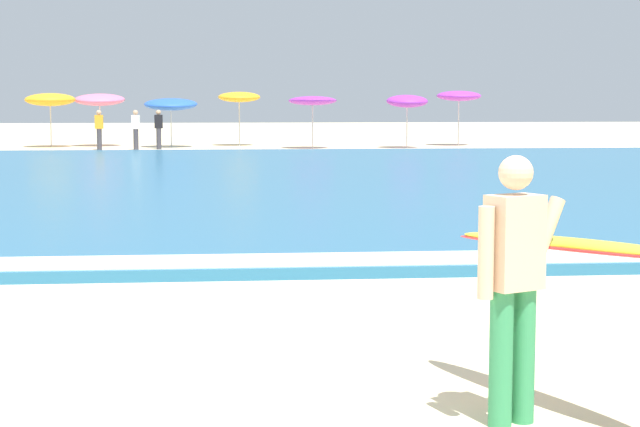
{
  "coord_description": "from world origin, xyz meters",
  "views": [
    {
      "loc": [
        0.19,
        -7.08,
        2.09
      ],
      "look_at": [
        1.03,
        1.95,
        1.1
      ],
      "focal_mm": 59.92,
      "sensor_mm": 36.0,
      "label": 1
    }
  ],
  "objects_px": {
    "beach_umbrella_5": "(313,101)",
    "beachgoer_near_row_mid": "(99,129)",
    "beachgoer_near_row_right": "(159,128)",
    "beachgoer_near_row_left": "(136,129)",
    "beach_umbrella_1": "(50,100)",
    "beach_umbrella_2": "(100,100)",
    "beach_umbrella_4": "(239,97)",
    "beach_umbrella_6": "(407,101)",
    "surfer_with_board": "(539,265)",
    "beach_umbrella_7": "(459,96)",
    "beach_umbrella_3": "(171,104)"
  },
  "relations": [
    {
      "from": "beach_umbrella_5",
      "to": "beachgoer_near_row_mid",
      "type": "xyz_separation_m",
      "value": [
        -8.51,
        -0.43,
        -1.09
      ]
    },
    {
      "from": "beachgoer_near_row_right",
      "to": "beachgoer_near_row_left",
      "type": "bearing_deg",
      "value": -138.27
    },
    {
      "from": "beach_umbrella_1",
      "to": "beach_umbrella_2",
      "type": "distance_m",
      "value": 2.08
    },
    {
      "from": "beach_umbrella_1",
      "to": "beachgoer_near_row_mid",
      "type": "xyz_separation_m",
      "value": [
        2.27,
        -2.55,
        -1.13
      ]
    },
    {
      "from": "beach_umbrella_4",
      "to": "beach_umbrella_5",
      "type": "xyz_separation_m",
      "value": [
        2.92,
        -2.76,
        -0.15
      ]
    },
    {
      "from": "beachgoer_near_row_right",
      "to": "beach_umbrella_6",
      "type": "bearing_deg",
      "value": 0.53
    },
    {
      "from": "beach_umbrella_4",
      "to": "beachgoer_near_row_mid",
      "type": "height_order",
      "value": "beach_umbrella_4"
    },
    {
      "from": "surfer_with_board",
      "to": "beach_umbrella_1",
      "type": "bearing_deg",
      "value": 103.14
    },
    {
      "from": "beach_umbrella_5",
      "to": "beach_umbrella_7",
      "type": "distance_m",
      "value": 6.81
    },
    {
      "from": "beach_umbrella_1",
      "to": "beach_umbrella_7",
      "type": "distance_m",
      "value": 17.28
    },
    {
      "from": "beachgoer_near_row_left",
      "to": "beachgoer_near_row_mid",
      "type": "height_order",
      "value": "same"
    },
    {
      "from": "beach_umbrella_2",
      "to": "beachgoer_near_row_left",
      "type": "relative_size",
      "value": 1.45
    },
    {
      "from": "beach_umbrella_4",
      "to": "beachgoer_near_row_left",
      "type": "distance_m",
      "value": 5.62
    },
    {
      "from": "beach_umbrella_1",
      "to": "beach_umbrella_6",
      "type": "bearing_deg",
      "value": -8.19
    },
    {
      "from": "beach_umbrella_1",
      "to": "beach_umbrella_6",
      "type": "height_order",
      "value": "beach_umbrella_1"
    },
    {
      "from": "beach_umbrella_5",
      "to": "beachgoer_near_row_left",
      "type": "height_order",
      "value": "beach_umbrella_5"
    },
    {
      "from": "beach_umbrella_5",
      "to": "beachgoer_near_row_right",
      "type": "height_order",
      "value": "beach_umbrella_5"
    },
    {
      "from": "beach_umbrella_2",
      "to": "beach_umbrella_6",
      "type": "bearing_deg",
      "value": -12.57
    },
    {
      "from": "surfer_with_board",
      "to": "beach_umbrella_3",
      "type": "relative_size",
      "value": 0.99
    },
    {
      "from": "beach_umbrella_6",
      "to": "beachgoer_near_row_left",
      "type": "distance_m",
      "value": 11.02
    },
    {
      "from": "beach_umbrella_3",
      "to": "beach_umbrella_1",
      "type": "bearing_deg",
      "value": 173.74
    },
    {
      "from": "beach_umbrella_1",
      "to": "beachgoer_near_row_left",
      "type": "height_order",
      "value": "beach_umbrella_1"
    },
    {
      "from": "beach_umbrella_5",
      "to": "surfer_with_board",
      "type": "bearing_deg",
      "value": -92.68
    },
    {
      "from": "beach_umbrella_1",
      "to": "beachgoer_near_row_mid",
      "type": "bearing_deg",
      "value": -48.36
    },
    {
      "from": "beach_umbrella_4",
      "to": "beachgoer_near_row_left",
      "type": "height_order",
      "value": "beach_umbrella_4"
    },
    {
      "from": "beach_umbrella_1",
      "to": "beach_umbrella_3",
      "type": "xyz_separation_m",
      "value": [
        5.0,
        -0.55,
        -0.19
      ]
    },
    {
      "from": "beach_umbrella_1",
      "to": "beach_umbrella_5",
      "type": "bearing_deg",
      "value": -11.14
    },
    {
      "from": "beachgoer_near_row_left",
      "to": "beach_umbrella_1",
      "type": "bearing_deg",
      "value": 141.55
    },
    {
      "from": "beach_umbrella_4",
      "to": "beach_umbrella_5",
      "type": "bearing_deg",
      "value": -43.41
    },
    {
      "from": "surfer_with_board",
      "to": "beachgoer_near_row_mid",
      "type": "height_order",
      "value": "surfer_with_board"
    },
    {
      "from": "beach_umbrella_4",
      "to": "beachgoer_near_row_mid",
      "type": "xyz_separation_m",
      "value": [
        -5.59,
        -3.19,
        -1.24
      ]
    },
    {
      "from": "beach_umbrella_6",
      "to": "beachgoer_near_row_mid",
      "type": "bearing_deg",
      "value": -177.98
    },
    {
      "from": "beach_umbrella_1",
      "to": "beachgoer_near_row_right",
      "type": "distance_m",
      "value": 5.21
    },
    {
      "from": "beach_umbrella_3",
      "to": "beach_umbrella_4",
      "type": "distance_m",
      "value": 3.11
    },
    {
      "from": "beach_umbrella_4",
      "to": "beach_umbrella_5",
      "type": "height_order",
      "value": "beach_umbrella_4"
    },
    {
      "from": "beach_umbrella_3",
      "to": "beachgoer_near_row_left",
      "type": "relative_size",
      "value": 1.42
    },
    {
      "from": "beach_umbrella_6",
      "to": "beach_umbrella_4",
      "type": "bearing_deg",
      "value": 157.98
    },
    {
      "from": "beach_umbrella_2",
      "to": "beach_umbrella_7",
      "type": "relative_size",
      "value": 0.96
    },
    {
      "from": "surfer_with_board",
      "to": "beach_umbrella_3",
      "type": "bearing_deg",
      "value": 96.06
    },
    {
      "from": "surfer_with_board",
      "to": "beach_umbrella_7",
      "type": "height_order",
      "value": "beach_umbrella_7"
    },
    {
      "from": "surfer_with_board",
      "to": "beach_umbrella_5",
      "type": "bearing_deg",
      "value": 87.32
    },
    {
      "from": "beachgoer_near_row_left",
      "to": "beachgoer_near_row_mid",
      "type": "relative_size",
      "value": 1.0
    },
    {
      "from": "surfer_with_board",
      "to": "beachgoer_near_row_left",
      "type": "xyz_separation_m",
      "value": [
        -5.33,
        35.86,
        -0.18
      ]
    },
    {
      "from": "beach_umbrella_6",
      "to": "beachgoer_near_row_mid",
      "type": "relative_size",
      "value": 1.42
    },
    {
      "from": "surfer_with_board",
      "to": "beach_umbrella_7",
      "type": "bearing_deg",
      "value": 78.03
    },
    {
      "from": "beach_umbrella_3",
      "to": "beachgoer_near_row_mid",
      "type": "bearing_deg",
      "value": -143.8
    },
    {
      "from": "beach_umbrella_3",
      "to": "beach_umbrella_6",
      "type": "xyz_separation_m",
      "value": [
        9.66,
        -1.56,
        0.13
      ]
    },
    {
      "from": "beach_umbrella_5",
      "to": "beachgoer_near_row_mid",
      "type": "height_order",
      "value": "beach_umbrella_5"
    },
    {
      "from": "beach_umbrella_5",
      "to": "beachgoer_near_row_mid",
      "type": "relative_size",
      "value": 1.36
    },
    {
      "from": "beach_umbrella_4",
      "to": "beachgoer_near_row_left",
      "type": "relative_size",
      "value": 1.49
    }
  ]
}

